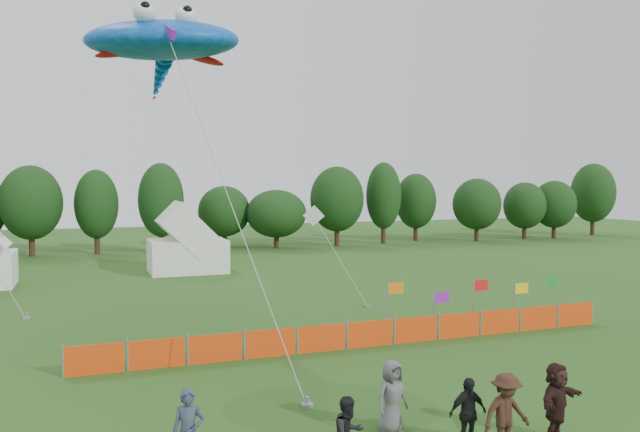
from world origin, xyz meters
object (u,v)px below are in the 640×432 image
object	(u,v)px
tent_right	(187,245)
spectator_e	(392,397)
spectator_d	(468,413)
stingray_kite	(162,44)
spectator_f	(557,401)
barrier_fence	(370,334)
spectator_c	(506,414)

from	to	relation	value
tent_right	spectator_e	xyz separation A→B (m)	(0.40, -30.79, -0.97)
spectator_d	spectator_e	xyz separation A→B (m)	(-1.28, 1.43, 0.08)
spectator_e	stingray_kite	xyz separation A→B (m)	(-4.15, 12.01, 10.93)
spectator_f	stingray_kite	bearing A→B (deg)	95.64
barrier_fence	spectator_c	bearing A→B (deg)	-96.66
barrier_fence	spectator_e	xyz separation A→B (m)	(-3.07, -7.77, 0.43)
stingray_kite	spectator_f	bearing A→B (deg)	-60.59
tent_right	barrier_fence	world-z (taller)	tent_right
barrier_fence	tent_right	bearing A→B (deg)	98.57
tent_right	spectator_c	size ratio (longest dim) A/B	2.79
spectator_c	stingray_kite	xyz separation A→B (m)	(-6.07, 14.03, 10.90)
spectator_d	stingray_kite	size ratio (longest dim) A/B	0.10
barrier_fence	spectator_e	size ratio (longest dim) A/B	11.75
spectator_d	stingray_kite	bearing A→B (deg)	111.88
spectator_c	barrier_fence	bearing A→B (deg)	81.23
tent_right	spectator_e	size ratio (longest dim) A/B	2.87
spectator_c	spectator_d	distance (m)	0.88
spectator_c	spectator_d	size ratio (longest dim) A/B	1.12
spectator_c	spectator_e	world-z (taller)	spectator_c
barrier_fence	spectator_d	world-z (taller)	spectator_d
tent_right	spectator_c	xyz separation A→B (m)	(2.32, -32.81, -0.95)
spectator_d	spectator_f	xyz separation A→B (m)	(2.34, -0.33, 0.10)
tent_right	spectator_d	world-z (taller)	tent_right
tent_right	spectator_e	bearing A→B (deg)	-89.26
barrier_fence	spectator_f	distance (m)	9.56
spectator_e	spectator_f	bearing A→B (deg)	-42.01
spectator_c	spectator_d	xyz separation A→B (m)	(-0.64, 0.59, -0.11)
tent_right	spectator_d	distance (m)	32.28
spectator_d	spectator_c	bearing A→B (deg)	-42.68
stingray_kite	spectator_c	bearing A→B (deg)	-66.60
spectator_c	spectator_e	xyz separation A→B (m)	(-1.92, 2.02, -0.03)
tent_right	spectator_d	xyz separation A→B (m)	(1.68, -32.22, -1.05)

